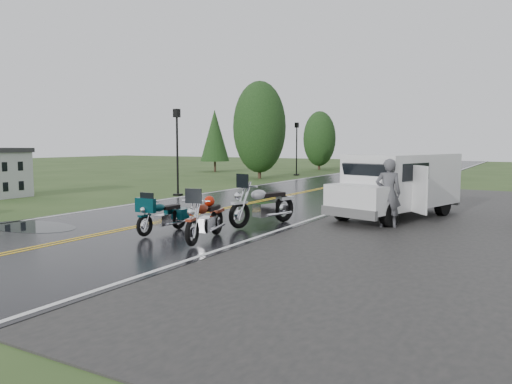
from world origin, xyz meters
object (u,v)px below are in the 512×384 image
(motorcycle_red, at_px, (192,221))
(lamp_post_far_left, at_px, (297,149))
(lamp_post_near_left, at_px, (177,152))
(motorcycle_silver, at_px, (239,204))
(motorcycle_teal, at_px, (144,217))
(person_at_van, at_px, (388,194))
(van_white, at_px, (344,187))

(motorcycle_red, height_order, lamp_post_far_left, lamp_post_far_left)
(lamp_post_near_left, xyz_separation_m, lamp_post_far_left, (-1.36, 15.65, -0.02))
(motorcycle_silver, relative_size, lamp_post_far_left, 0.64)
(motorcycle_red, bearing_deg, motorcycle_teal, 153.77)
(motorcycle_red, bearing_deg, motorcycle_silver, 82.83)
(lamp_post_far_left, bearing_deg, motorcycle_red, -69.98)
(motorcycle_red, bearing_deg, person_at_van, 43.98)
(person_at_van, xyz_separation_m, lamp_post_near_left, (-10.73, 3.95, 1.02))
(lamp_post_far_left, bearing_deg, person_at_van, -58.31)
(motorcycle_red, distance_m, van_white, 5.83)
(van_white, bearing_deg, person_at_van, -4.07)
(motorcycle_red, height_order, motorcycle_silver, motorcycle_silver)
(lamp_post_near_left, bearing_deg, van_white, -20.13)
(motorcycle_teal, height_order, motorcycle_silver, motorcycle_silver)
(motorcycle_silver, height_order, lamp_post_near_left, lamp_post_near_left)
(motorcycle_silver, bearing_deg, lamp_post_near_left, 153.99)
(person_at_van, bearing_deg, motorcycle_red, 40.44)
(motorcycle_teal, height_order, lamp_post_near_left, lamp_post_near_left)
(motorcycle_red, distance_m, person_at_van, 5.92)
(motorcycle_red, relative_size, motorcycle_silver, 0.88)
(motorcycle_red, relative_size, van_white, 0.41)
(motorcycle_silver, bearing_deg, van_white, 73.18)
(motorcycle_silver, relative_size, person_at_van, 1.29)
(motorcycle_silver, distance_m, van_white, 3.60)
(person_at_van, distance_m, lamp_post_far_left, 23.05)
(person_at_van, distance_m, lamp_post_near_left, 11.48)
(motorcycle_silver, relative_size, lamp_post_near_left, 0.63)
(person_at_van, relative_size, lamp_post_near_left, 0.49)
(van_white, height_order, person_at_van, van_white)
(motorcycle_red, bearing_deg, lamp_post_far_left, 95.97)
(lamp_post_far_left, bearing_deg, lamp_post_near_left, -85.02)
(motorcycle_red, distance_m, lamp_post_far_left, 26.23)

